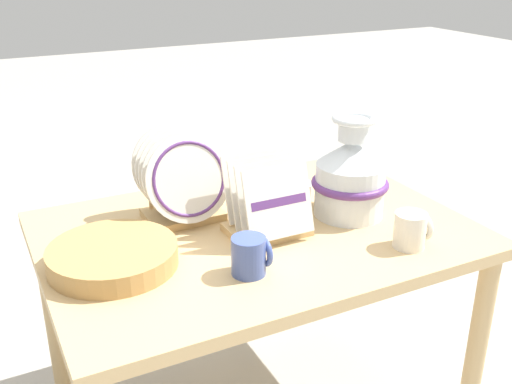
{
  "coord_description": "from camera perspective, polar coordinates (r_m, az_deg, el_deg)",
  "views": [
    {
      "loc": [
        -0.68,
        -1.34,
        1.37
      ],
      "look_at": [
        0.0,
        0.0,
        0.75
      ],
      "focal_mm": 42.0,
      "sensor_mm": 36.0,
      "label": 1
    }
  ],
  "objects": [
    {
      "name": "fruit_bowl",
      "position": [
        1.85,
        3.03,
        0.29
      ],
      "size": [
        0.15,
        0.15,
        0.09
      ],
      "color": "white",
      "rests_on": "display_table"
    },
    {
      "name": "mug_cobalt_glaze",
      "position": [
        1.44,
        -0.53,
        -6.06
      ],
      "size": [
        0.09,
        0.08,
        0.1
      ],
      "color": "#42569E",
      "rests_on": "display_table"
    },
    {
      "name": "ceramic_vase",
      "position": [
        1.74,
        8.98,
        1.58
      ],
      "size": [
        0.22,
        0.22,
        0.3
      ],
      "color": "silver",
      "rests_on": "display_table"
    },
    {
      "name": "display_table",
      "position": [
        1.71,
        0.0,
        -5.75
      ],
      "size": [
        1.17,
        0.82,
        0.64
      ],
      "color": "tan",
      "rests_on": "ground_plane"
    },
    {
      "name": "wicker_charger_stack",
      "position": [
        1.52,
        -13.47,
        -5.97
      ],
      "size": [
        0.32,
        0.32,
        0.05
      ],
      "color": "tan",
      "rests_on": "display_table"
    },
    {
      "name": "mug_cream_glaze",
      "position": [
        1.61,
        14.57,
        -3.5
      ],
      "size": [
        0.09,
        0.08,
        0.1
      ],
      "color": "silver",
      "rests_on": "display_table"
    },
    {
      "name": "dish_rack_round_plates",
      "position": [
        1.7,
        -7.02,
        0.91
      ],
      "size": [
        0.24,
        0.21,
        0.26
      ],
      "color": "tan",
      "rests_on": "display_table"
    },
    {
      "name": "dish_rack_square_plates",
      "position": [
        1.62,
        1.04,
        -1.56
      ],
      "size": [
        0.22,
        0.19,
        0.21
      ],
      "color": "tan",
      "rests_on": "display_table"
    }
  ]
}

